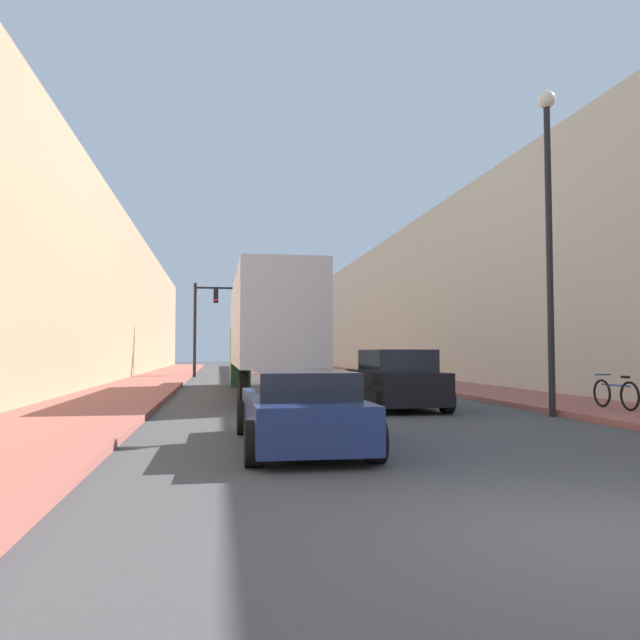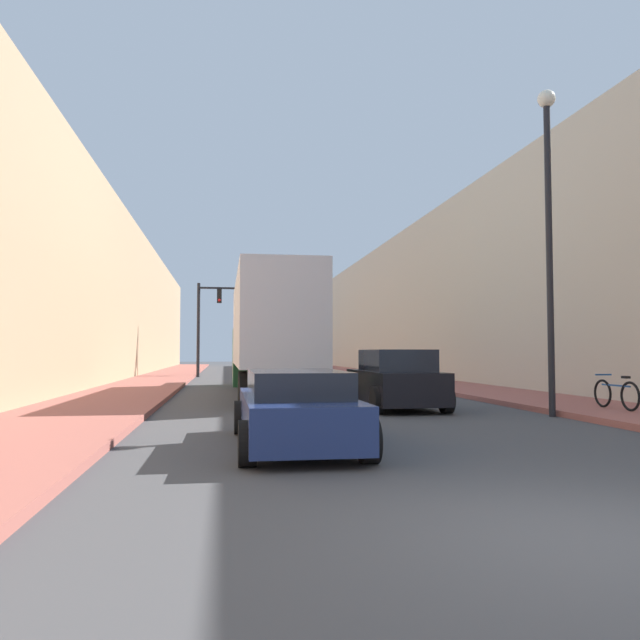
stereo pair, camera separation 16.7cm
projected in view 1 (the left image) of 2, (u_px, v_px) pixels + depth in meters
ground_plane at (617, 541)px, 5.19m from camera, size 200.00×200.00×0.00m
sidewalk_right at (392, 378)px, 35.83m from camera, size 3.38×80.00×0.15m
sidewalk_left at (156, 380)px, 33.70m from camera, size 3.38×80.00×0.15m
building_right at (469, 298)px, 36.82m from camera, size 6.00×80.00×9.50m
building_left at (67, 296)px, 33.18m from camera, size 6.00×80.00×9.15m
semi_truck at (267, 332)px, 23.42m from camera, size 2.48×14.44×4.17m
sedan_car at (299, 409)px, 10.37m from camera, size 1.96×4.74×1.27m
suv_car at (395, 380)px, 17.47m from camera, size 2.08×4.53×1.64m
traffic_signal_gantry at (218, 310)px, 39.77m from camera, size 5.30×0.35×5.97m
street_lamp at (549, 211)px, 15.45m from camera, size 0.44×0.44×8.11m
parked_bicycle at (615, 394)px, 15.56m from camera, size 0.44×1.82×0.86m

